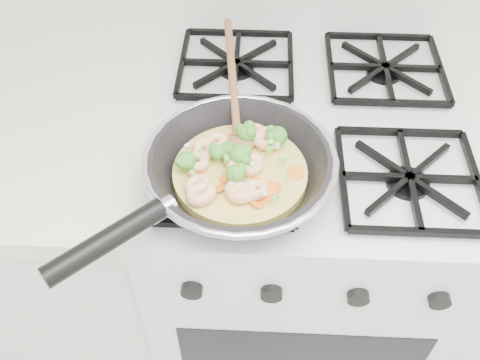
{
  "coord_description": "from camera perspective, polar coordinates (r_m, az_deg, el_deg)",
  "views": [
    {
      "loc": [
        -0.1,
        0.95,
        1.57
      ],
      "look_at": [
        -0.13,
        1.52,
        0.93
      ],
      "focal_mm": 40.37,
      "sensor_mm": 36.0,
      "label": 1
    }
  ],
  "objects": [
    {
      "name": "skillet",
      "position": [
        0.84,
        -0.34,
        1.24
      ],
      "size": [
        0.4,
        0.57,
        0.09
      ],
      "rotation": [
        0.0,
        0.0,
        -0.23
      ],
      "color": "black",
      "rests_on": "stove"
    },
    {
      "name": "stove",
      "position": [
        1.35,
        5.81,
        -7.89
      ],
      "size": [
        0.6,
        0.6,
        0.92
      ],
      "color": "silver",
      "rests_on": "ground"
    }
  ]
}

